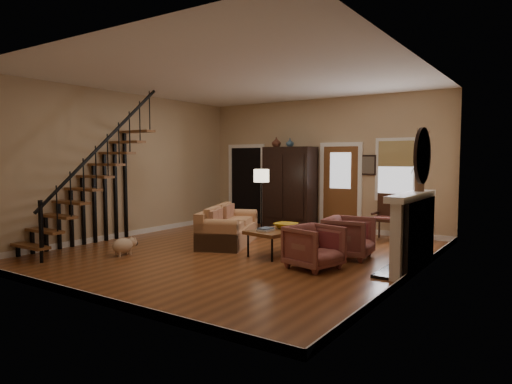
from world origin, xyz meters
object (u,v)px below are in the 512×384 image
Objects in this scene: sofa at (228,227)px; coffee_table at (280,242)px; armchair_left at (314,247)px; floor_lamp at (261,203)px; side_chair at (385,217)px; armoire at (290,188)px; armchair_right at (349,237)px.

coffee_table is at bearing -34.62° from sofa.
armchair_left is at bearing -43.01° from sofa.
floor_lamp is at bearing 65.80° from sofa.
armchair_left is at bearing -91.81° from side_chair.
side_chair is (1.13, 2.67, 0.27)m from coffee_table.
coffee_table is (1.45, -0.31, -0.13)m from sofa.
side_chair is at bearing 12.42° from armchair_left.
sofa is at bearing 167.80° from coffee_table.
armoire reaches higher than side_chair.
armoire is 2.06× the size of side_chair.
armchair_left is at bearing 165.17° from armchair_right.
sofa is 1.27× the size of floor_lamp.
coffee_table is at bearing -63.75° from armoire.
coffee_table is 2.15m from floor_lamp.
floor_lamp is (0.01, -1.34, -0.27)m from armoire.
sofa is 3.50m from side_chair.
armchair_right reaches higher than armchair_left.
floor_lamp is at bearing -89.75° from armoire.
floor_lamp is 2.80m from side_chair.
coffee_table is 1.21m from armchair_left.
sofa reaches higher than coffee_table.
side_chair is (-0.05, 2.20, 0.14)m from armchair_right.
floor_lamp reaches higher than side_chair.
armoire is 3.61m from armchair_right.
floor_lamp reaches higher than armchair_left.
coffee_table is at bearing -47.30° from floor_lamp.
armoire reaches higher than armchair_left.
armchair_left is (2.45, -3.49, -0.69)m from armoire.
armoire is 4.32m from armchair_left.
sofa is at bearing -137.56° from side_chair.
armchair_left is 3.28m from floor_lamp.
armchair_right is at bearing 5.96° from armchair_left.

